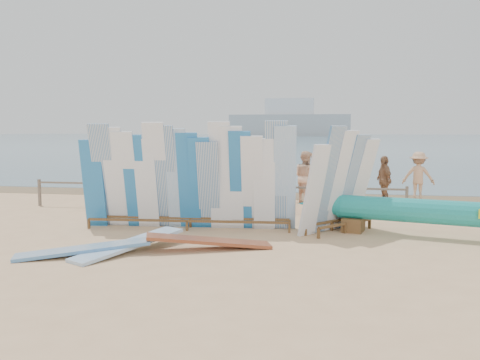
% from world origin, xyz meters
% --- Properties ---
extents(ground, '(160.00, 160.00, 0.00)m').
position_xyz_m(ground, '(0.00, 0.00, 0.00)').
color(ground, '#DBAE7E').
rests_on(ground, ground).
extents(ocean, '(320.00, 240.00, 0.02)m').
position_xyz_m(ocean, '(0.00, 128.00, 0.00)').
color(ocean, slate).
rests_on(ocean, ground).
extents(wet_sand_strip, '(40.00, 2.60, 0.01)m').
position_xyz_m(wet_sand_strip, '(0.00, 7.20, 0.00)').
color(wet_sand_strip, '#796244').
rests_on(wet_sand_strip, ground).
extents(distant_ship, '(45.00, 8.00, 14.00)m').
position_xyz_m(distant_ship, '(-12.00, 180.00, 5.31)').
color(distant_ship, '#999EA3').
rests_on(distant_ship, ocean).
extents(fence, '(12.08, 0.08, 0.90)m').
position_xyz_m(fence, '(0.00, 3.00, 0.63)').
color(fence, '#6F6254').
rests_on(fence, ground).
extents(main_surfboard_rack, '(5.63, 1.21, 2.81)m').
position_xyz_m(main_surfboard_rack, '(0.14, -0.05, 1.27)').
color(main_surfboard_rack, brown).
rests_on(main_surfboard_rack, ground).
extents(side_surfboard_rack, '(2.03, 2.19, 2.68)m').
position_xyz_m(side_surfboard_rack, '(3.97, 0.26, 1.21)').
color(side_surfboard_rack, brown).
rests_on(side_surfboard_rack, ground).
extents(outrigger_canoe, '(6.47, 2.17, 0.93)m').
position_xyz_m(outrigger_canoe, '(6.07, -0.07, 0.59)').
color(outrigger_canoe, brown).
rests_on(outrigger_canoe, ground).
extents(vendor_table, '(0.90, 0.70, 1.10)m').
position_xyz_m(vendor_table, '(3.49, 1.11, 0.37)').
color(vendor_table, brown).
rests_on(vendor_table, ground).
extents(flat_board_b, '(1.76, 2.64, 0.32)m').
position_xyz_m(flat_board_b, '(-0.44, -2.65, 0.00)').
color(flat_board_b, '#85AED4').
rests_on(flat_board_b, ground).
extents(flat_board_e, '(2.68, 1.66, 0.27)m').
position_xyz_m(flat_board_e, '(-1.24, -3.13, 0.00)').
color(flat_board_e, silver).
rests_on(flat_board_e, ground).
extents(flat_board_c, '(2.72, 1.44, 0.37)m').
position_xyz_m(flat_board_c, '(1.19, -2.13, 0.00)').
color(flat_board_c, brown).
rests_on(flat_board_c, ground).
extents(beach_chair_left, '(0.62, 0.64, 0.87)m').
position_xyz_m(beach_chair_left, '(1.21, 3.68, 0.25)').
color(beach_chair_left, red).
rests_on(beach_chair_left, ground).
extents(beach_chair_right, '(0.60, 0.62, 0.93)m').
position_xyz_m(beach_chair_right, '(0.05, 3.66, 0.27)').
color(beach_chair_right, red).
rests_on(beach_chair_right, ground).
extents(stroller, '(0.67, 0.91, 1.17)m').
position_xyz_m(stroller, '(2.07, 3.57, 0.47)').
color(stroller, red).
rests_on(stroller, ground).
extents(beachgoer_11, '(1.43, 1.48, 1.68)m').
position_xyz_m(beachgoer_11, '(-6.24, 7.50, 0.84)').
color(beachgoer_11, beige).
rests_on(beachgoer_11, ground).
extents(beachgoer_4, '(1.07, 0.71, 1.69)m').
position_xyz_m(beachgoer_4, '(-0.52, 4.01, 0.84)').
color(beachgoer_4, '#8C6042').
rests_on(beachgoer_4, ground).
extents(beachgoer_8, '(0.91, 0.96, 1.84)m').
position_xyz_m(beachgoer_8, '(2.89, 5.25, 0.92)').
color(beachgoer_8, beige).
rests_on(beachgoer_8, ground).
extents(beachgoer_3, '(0.51, 1.17, 1.79)m').
position_xyz_m(beachgoer_3, '(-2.42, 5.68, 0.89)').
color(beachgoer_3, tan).
rests_on(beachgoer_3, ground).
extents(beachgoer_7, '(0.65, 0.73, 1.76)m').
position_xyz_m(beachgoer_7, '(3.22, 5.92, 0.88)').
color(beachgoer_7, '#8C6042').
rests_on(beachgoer_7, ground).
extents(beachgoer_2, '(0.55, 0.89, 1.70)m').
position_xyz_m(beachgoer_2, '(-1.85, 3.60, 0.85)').
color(beachgoer_2, beige).
rests_on(beachgoer_2, ground).
extents(beachgoer_10, '(0.73, 1.08, 1.69)m').
position_xyz_m(beachgoer_10, '(5.55, 5.25, 0.85)').
color(beachgoer_10, '#8C6042').
rests_on(beachgoer_10, ground).
extents(beachgoer_6, '(0.84, 0.51, 1.61)m').
position_xyz_m(beachgoer_6, '(0.99, 3.92, 0.81)').
color(beachgoer_6, tan).
rests_on(beachgoer_6, ground).
extents(beachgoer_9, '(1.22, 0.72, 1.77)m').
position_xyz_m(beachgoer_9, '(6.94, 6.83, 0.88)').
color(beachgoer_9, tan).
rests_on(beachgoer_9, ground).
extents(beachgoer_1, '(0.65, 0.53, 1.55)m').
position_xyz_m(beachgoer_1, '(-2.53, 5.60, 0.78)').
color(beachgoer_1, '#8C6042').
rests_on(beachgoer_1, ground).
extents(beachgoer_extra_1, '(1.19, 0.86, 1.87)m').
position_xyz_m(beachgoer_extra_1, '(-4.61, 5.86, 0.93)').
color(beachgoer_extra_1, '#8C6042').
rests_on(beachgoer_extra_1, ground).
extents(beachgoer_5, '(1.48, 1.50, 1.72)m').
position_xyz_m(beachgoer_5, '(1.74, 5.86, 0.86)').
color(beachgoer_5, beige).
rests_on(beachgoer_5, ground).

